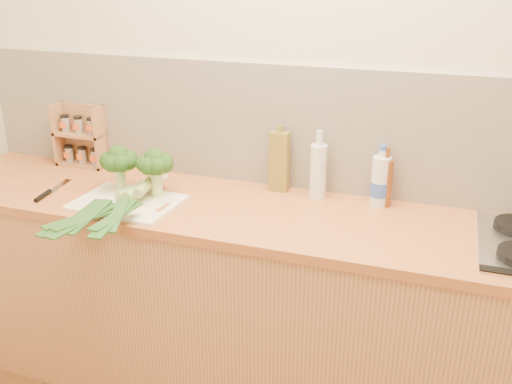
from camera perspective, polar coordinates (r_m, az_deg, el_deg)
room_shell at (r=2.46m, az=4.87°, el=6.25°), size 3.50×3.50×3.50m
counter at (r=2.51m, az=2.64°, el=-11.55°), size 3.20×0.62×0.90m
chopping_board at (r=2.43m, az=-12.72°, el=-1.02°), size 0.44×0.34×0.01m
broccoli_left at (r=2.50m, az=-13.55°, el=3.10°), size 0.16×0.16×0.20m
broccoli_right at (r=2.41m, az=-10.05°, el=2.79°), size 0.16×0.16×0.21m
leek_front at (r=2.41m, az=-13.62°, el=-0.53°), size 0.17×0.67×0.04m
leek_mid at (r=2.36m, az=-12.83°, el=-0.50°), size 0.15×0.68×0.04m
leek_back at (r=2.32m, az=-11.86°, el=-0.30°), size 0.16×0.64×0.04m
chefs_knife at (r=2.62m, az=-20.15°, el=-0.11°), size 0.06×0.28×0.02m
spice_rack at (r=2.92m, az=-17.01°, el=5.07°), size 0.25×0.10×0.30m
oil_tin at (r=2.47m, az=2.34°, el=3.08°), size 0.08×0.05×0.29m
glass_bottle at (r=2.41m, az=6.24°, el=2.21°), size 0.07×0.07×0.29m
amber_bottle at (r=2.38m, az=12.72°, el=1.04°), size 0.06×0.06×0.25m
water_bottle at (r=2.38m, az=12.29°, el=0.92°), size 0.08×0.08×0.24m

